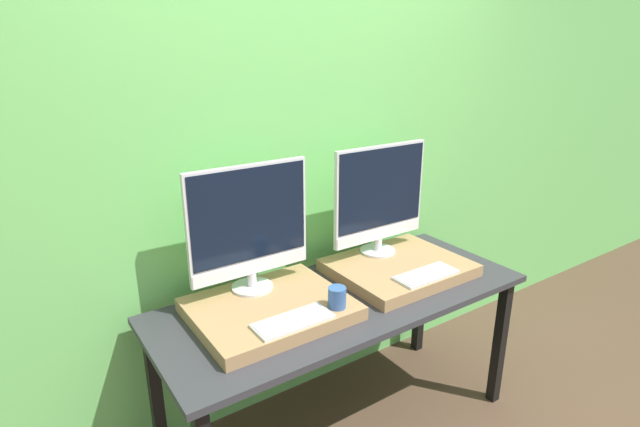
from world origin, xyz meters
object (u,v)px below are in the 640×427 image
Objects in this scene: monitor_right at (380,197)px; keyboard_right at (426,275)px; monitor_left at (249,225)px; keyboard_left at (293,321)px; mug at (337,297)px.

monitor_right is 0.45m from keyboard_right.
monitor_right is (0.72, 0.00, 0.00)m from monitor_left.
monitor_left is 0.45m from keyboard_left.
monitor_right reaches higher than keyboard_left.
mug is at bearing -146.14° from monitor_right.
monitor_right is at bearing 0.00° from monitor_left.
keyboard_right is (0.72, -0.34, -0.29)m from monitor_left.
mug is (0.21, -0.34, -0.25)m from monitor_left.
keyboard_right is (0.72, 0.00, 0.00)m from keyboard_left.
keyboard_right is at bearing 0.00° from keyboard_left.
keyboard_left is at bearing -90.00° from monitor_left.
keyboard_left is 0.85m from monitor_right.
mug is at bearing -58.52° from monitor_left.
monitor_right is at bearing 25.44° from keyboard_left.
monitor_left is at bearing 90.00° from keyboard_left.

